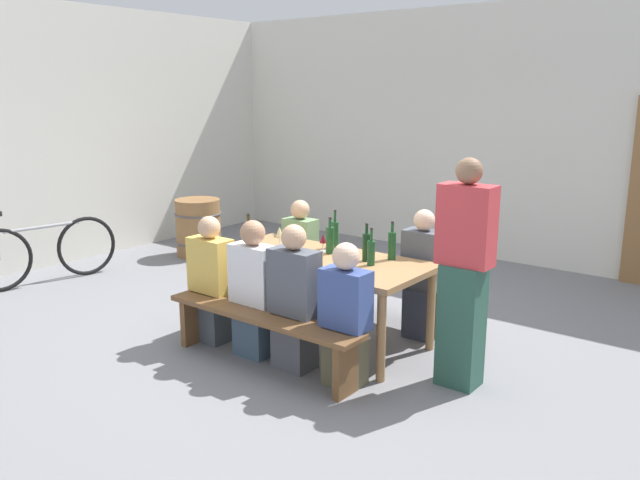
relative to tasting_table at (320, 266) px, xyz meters
name	(u,v)px	position (x,y,z in m)	size (l,w,h in m)	color
ground_plane	(320,339)	(0.00, 0.00, -0.67)	(24.00, 24.00, 0.00)	slate
back_wall	(497,134)	(0.00, 3.67, 0.93)	(14.00, 0.20, 3.20)	silver
side_wall	(46,136)	(-4.26, 0.00, 0.93)	(0.20, 7.74, 3.20)	silver
tasting_table	(320,266)	(0.00, 0.00, 0.00)	(1.92, 0.90, 0.75)	#9E7247
bench_near	(262,325)	(0.00, -0.75, -0.32)	(1.82, 0.30, 0.45)	brown
bench_far	(367,281)	(0.00, 0.75, -0.32)	(1.82, 0.30, 0.45)	brown
wine_bottle_0	(330,240)	(-0.01, 0.15, 0.20)	(0.07, 0.07, 0.32)	#194723
wine_bottle_1	(249,237)	(-0.63, -0.23, 0.21)	(0.08, 0.08, 0.34)	#332814
wine_bottle_2	(335,234)	(-0.11, 0.36, 0.20)	(0.07, 0.07, 0.35)	#194723
wine_bottle_3	(371,252)	(0.49, 0.05, 0.19)	(0.06, 0.06, 0.31)	#194723
wine_bottle_4	(392,245)	(0.53, 0.31, 0.20)	(0.07, 0.07, 0.33)	#194723
wine_bottle_5	(366,246)	(0.39, 0.14, 0.20)	(0.07, 0.07, 0.32)	#143319
wine_glass_0	(218,238)	(-0.87, -0.37, 0.19)	(0.08, 0.08, 0.17)	silver
wine_glass_1	(279,232)	(-0.52, 0.07, 0.21)	(0.07, 0.07, 0.19)	silver
wine_glass_2	(323,239)	(-0.10, 0.17, 0.19)	(0.06, 0.06, 0.16)	silver
seated_guest_near_0	(211,283)	(-0.73, -0.60, -0.15)	(0.39, 0.24, 1.11)	#40484F
seated_guest_near_1	(254,292)	(-0.22, -0.60, -0.13)	(0.40, 0.24, 1.14)	#3A4F62
seated_guest_near_2	(294,302)	(0.21, -0.60, -0.13)	(0.40, 0.24, 1.16)	#4B4D53
seated_guest_near_3	(345,319)	(0.70, -0.60, -0.15)	(0.36, 0.24, 1.09)	brown
seated_guest_far_0	(300,256)	(-0.71, 0.60, -0.15)	(0.33, 0.24, 1.09)	navy
seated_guest_far_1	(422,277)	(0.67, 0.60, -0.12)	(0.34, 0.24, 1.15)	#363D4F
standing_host	(464,279)	(1.37, -0.07, 0.15)	(0.39, 0.24, 1.70)	#295243
wine_barrel	(198,227)	(-3.10, 1.37, -0.30)	(0.62, 0.62, 0.75)	olive
parked_bicycle_0	(44,251)	(-3.51, -0.58, -0.30)	(0.34, 1.66, 0.90)	black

